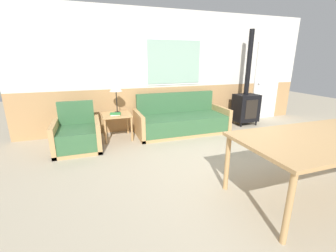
{
  "coord_description": "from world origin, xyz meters",
  "views": [
    {
      "loc": [
        -1.96,
        -2.52,
        1.64
      ],
      "look_at": [
        -0.77,
        0.94,
        0.54
      ],
      "focal_mm": 24.0,
      "sensor_mm": 36.0,
      "label": 1
    }
  ],
  "objects_px": {
    "armchair": "(78,136)",
    "wood_stove": "(246,103)",
    "table_lamp": "(116,89)",
    "dining_table": "(323,142)",
    "side_table": "(117,118)",
    "couch": "(181,122)"
  },
  "relations": [
    {
      "from": "armchair",
      "to": "dining_table",
      "type": "bearing_deg",
      "value": -57.18
    },
    {
      "from": "table_lamp",
      "to": "wood_stove",
      "type": "height_order",
      "value": "wood_stove"
    },
    {
      "from": "wood_stove",
      "to": "table_lamp",
      "type": "bearing_deg",
      "value": 178.7
    },
    {
      "from": "couch",
      "to": "side_table",
      "type": "height_order",
      "value": "couch"
    },
    {
      "from": "armchair",
      "to": "dining_table",
      "type": "height_order",
      "value": "armchair"
    },
    {
      "from": "dining_table",
      "to": "wood_stove",
      "type": "distance_m",
      "value": 3.2
    },
    {
      "from": "couch",
      "to": "dining_table",
      "type": "relative_size",
      "value": 1.02
    },
    {
      "from": "armchair",
      "to": "dining_table",
      "type": "relative_size",
      "value": 0.42
    },
    {
      "from": "couch",
      "to": "wood_stove",
      "type": "xyz_separation_m",
      "value": [
        1.8,
        0.08,
        0.31
      ]
    },
    {
      "from": "table_lamp",
      "to": "wood_stove",
      "type": "xyz_separation_m",
      "value": [
        3.22,
        -0.07,
        -0.49
      ]
    },
    {
      "from": "dining_table",
      "to": "wood_stove",
      "type": "relative_size",
      "value": 0.88
    },
    {
      "from": "wood_stove",
      "to": "couch",
      "type": "bearing_deg",
      "value": -177.53
    },
    {
      "from": "armchair",
      "to": "side_table",
      "type": "height_order",
      "value": "armchair"
    },
    {
      "from": "armchair",
      "to": "side_table",
      "type": "relative_size",
      "value": 1.47
    },
    {
      "from": "table_lamp",
      "to": "armchair",
      "type": "bearing_deg",
      "value": -150.71
    },
    {
      "from": "side_table",
      "to": "armchair",
      "type": "bearing_deg",
      "value": -155.65
    },
    {
      "from": "armchair",
      "to": "table_lamp",
      "type": "bearing_deg",
      "value": 14.5
    },
    {
      "from": "table_lamp",
      "to": "dining_table",
      "type": "height_order",
      "value": "table_lamp"
    },
    {
      "from": "table_lamp",
      "to": "dining_table",
      "type": "relative_size",
      "value": 0.3
    },
    {
      "from": "armchair",
      "to": "wood_stove",
      "type": "relative_size",
      "value": 0.37
    },
    {
      "from": "armchair",
      "to": "side_table",
      "type": "bearing_deg",
      "value": 9.56
    },
    {
      "from": "side_table",
      "to": "table_lamp",
      "type": "relative_size",
      "value": 0.96
    }
  ]
}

